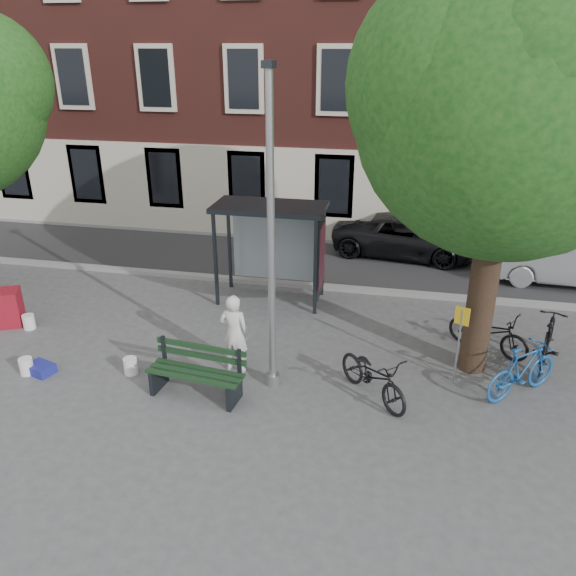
{
  "coord_description": "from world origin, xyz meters",
  "views": [
    {
      "loc": [
        2.28,
        -9.39,
        6.36
      ],
      "look_at": [
        -0.04,
        1.71,
        1.4
      ],
      "focal_mm": 35.0,
      "sensor_mm": 36.0,
      "label": 1
    }
  ],
  "objects_px": {
    "bike_a": "(488,331)",
    "red_stand": "(1,308)",
    "bench": "(197,374)",
    "notice_sign": "(460,330)",
    "lamppost": "(271,256)",
    "bike_c": "(373,375)",
    "painter": "(234,334)",
    "bike_d": "(548,342)",
    "car_dark": "(406,236)",
    "bike_b": "(523,370)",
    "car_silver": "(569,260)",
    "bus_shelter": "(286,231)"
  },
  "relations": [
    {
      "from": "bench",
      "to": "car_dark",
      "type": "xyz_separation_m",
      "value": [
        3.83,
        8.93,
        0.19
      ]
    },
    {
      "from": "car_dark",
      "to": "red_stand",
      "type": "height_order",
      "value": "car_dark"
    },
    {
      "from": "lamppost",
      "to": "bike_a",
      "type": "height_order",
      "value": "lamppost"
    },
    {
      "from": "lamppost",
      "to": "car_dark",
      "type": "distance_m",
      "value": 8.92
    },
    {
      "from": "bike_c",
      "to": "bus_shelter",
      "type": "bearing_deg",
      "value": 79.48
    },
    {
      "from": "painter",
      "to": "bike_b",
      "type": "height_order",
      "value": "painter"
    },
    {
      "from": "bike_c",
      "to": "red_stand",
      "type": "height_order",
      "value": "bike_c"
    },
    {
      "from": "car_silver",
      "to": "painter",
      "type": "bearing_deg",
      "value": 130.93
    },
    {
      "from": "painter",
      "to": "bike_c",
      "type": "relative_size",
      "value": 0.9
    },
    {
      "from": "painter",
      "to": "lamppost",
      "type": "bearing_deg",
      "value": 160.52
    },
    {
      "from": "bike_c",
      "to": "car_silver",
      "type": "bearing_deg",
      "value": 11.35
    },
    {
      "from": "bus_shelter",
      "to": "bike_c",
      "type": "relative_size",
      "value": 1.48
    },
    {
      "from": "car_dark",
      "to": "bike_b",
      "type": "bearing_deg",
      "value": -155.97
    },
    {
      "from": "bike_d",
      "to": "car_silver",
      "type": "height_order",
      "value": "car_silver"
    },
    {
      "from": "lamppost",
      "to": "bench",
      "type": "distance_m",
      "value": 2.78
    },
    {
      "from": "car_dark",
      "to": "bike_d",
      "type": "bearing_deg",
      "value": -147.66
    },
    {
      "from": "bike_a",
      "to": "car_silver",
      "type": "distance_m",
      "value": 5.27
    },
    {
      "from": "painter",
      "to": "bike_c",
      "type": "height_order",
      "value": "painter"
    },
    {
      "from": "bike_a",
      "to": "bike_d",
      "type": "distance_m",
      "value": 1.21
    },
    {
      "from": "lamppost",
      "to": "bike_c",
      "type": "height_order",
      "value": "lamppost"
    },
    {
      "from": "bike_a",
      "to": "red_stand",
      "type": "bearing_deg",
      "value": 127.11
    },
    {
      "from": "lamppost",
      "to": "bike_b",
      "type": "relative_size",
      "value": 3.29
    },
    {
      "from": "bench",
      "to": "notice_sign",
      "type": "bearing_deg",
      "value": 23.92
    },
    {
      "from": "bench",
      "to": "bike_b",
      "type": "xyz_separation_m",
      "value": [
        6.19,
        1.27,
        0.11
      ]
    },
    {
      "from": "red_stand",
      "to": "notice_sign",
      "type": "relative_size",
      "value": 0.54
    },
    {
      "from": "painter",
      "to": "bench",
      "type": "height_order",
      "value": "painter"
    },
    {
      "from": "bike_c",
      "to": "car_dark",
      "type": "bearing_deg",
      "value": 44.26
    },
    {
      "from": "bus_shelter",
      "to": "painter",
      "type": "relative_size",
      "value": 1.65
    },
    {
      "from": "bus_shelter",
      "to": "notice_sign",
      "type": "bearing_deg",
      "value": -37.25
    },
    {
      "from": "bench",
      "to": "bike_d",
      "type": "bearing_deg",
      "value": 26.77
    },
    {
      "from": "painter",
      "to": "bike_c",
      "type": "bearing_deg",
      "value": 175.0
    },
    {
      "from": "bus_shelter",
      "to": "notice_sign",
      "type": "relative_size",
      "value": 1.71
    },
    {
      "from": "painter",
      "to": "red_stand",
      "type": "bearing_deg",
      "value": -3.91
    },
    {
      "from": "painter",
      "to": "notice_sign",
      "type": "xyz_separation_m",
      "value": [
        4.5,
        0.52,
        0.3
      ]
    },
    {
      "from": "car_silver",
      "to": "red_stand",
      "type": "distance_m",
      "value": 15.19
    },
    {
      "from": "bench",
      "to": "bike_c",
      "type": "xyz_separation_m",
      "value": [
        3.37,
        0.57,
        0.05
      ]
    },
    {
      "from": "bike_a",
      "to": "bike_b",
      "type": "bearing_deg",
      "value": -133.72
    },
    {
      "from": "lamppost",
      "to": "bike_b",
      "type": "bearing_deg",
      "value": 7.54
    },
    {
      "from": "painter",
      "to": "car_silver",
      "type": "distance_m",
      "value": 10.24
    },
    {
      "from": "bike_a",
      "to": "bike_b",
      "type": "relative_size",
      "value": 1.01
    },
    {
      "from": "bike_b",
      "to": "car_silver",
      "type": "bearing_deg",
      "value": -60.28
    },
    {
      "from": "bike_b",
      "to": "red_stand",
      "type": "distance_m",
      "value": 11.89
    },
    {
      "from": "lamppost",
      "to": "bike_c",
      "type": "xyz_separation_m",
      "value": [
        2.0,
        -0.06,
        -2.28
      ]
    },
    {
      "from": "lamppost",
      "to": "bus_shelter",
      "type": "height_order",
      "value": "lamppost"
    },
    {
      "from": "lamppost",
      "to": "bench",
      "type": "xyz_separation_m",
      "value": [
        -1.37,
        -0.63,
        -2.33
      ]
    },
    {
      "from": "car_silver",
      "to": "red_stand",
      "type": "xyz_separation_m",
      "value": [
        -14.09,
        -5.65,
        -0.26
      ]
    },
    {
      "from": "lamppost",
      "to": "bike_d",
      "type": "relative_size",
      "value": 3.16
    },
    {
      "from": "lamppost",
      "to": "bike_a",
      "type": "xyz_separation_m",
      "value": [
        4.38,
        2.31,
        -2.29
      ]
    },
    {
      "from": "bike_b",
      "to": "red_stand",
      "type": "bearing_deg",
      "value": 46.62
    },
    {
      "from": "bike_b",
      "to": "red_stand",
      "type": "height_order",
      "value": "bike_b"
    }
  ]
}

